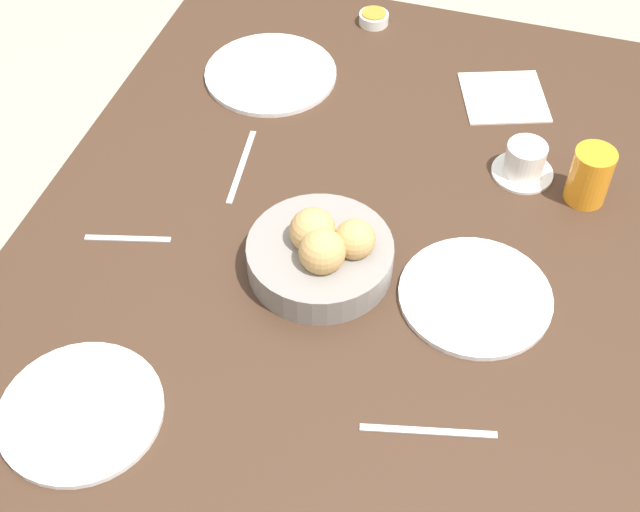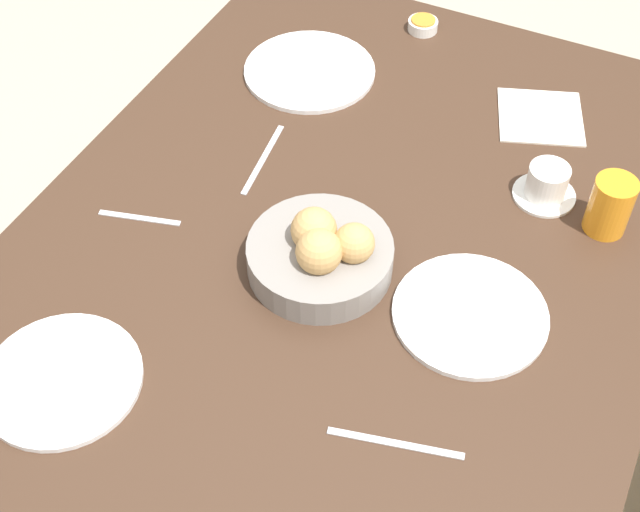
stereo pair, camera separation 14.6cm
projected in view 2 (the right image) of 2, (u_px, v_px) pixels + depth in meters
The scene contains 13 objects.
ground_plane at pixel (334, 465), 2.06m from camera, with size 10.00×10.00×0.00m, color #A89E89.
dining_table at pixel (338, 282), 1.56m from camera, with size 1.52×1.08×0.74m.
bread_basket at pixel (321, 253), 1.45m from camera, with size 0.24×0.24×0.12m.
plate_near_left at pixel (310, 71), 1.82m from camera, with size 0.27×0.27×0.01m.
plate_near_right at pixel (62, 379), 1.33m from camera, with size 0.24×0.24×0.01m.
plate_far_center at pixel (470, 314), 1.41m from camera, with size 0.25×0.25×0.01m.
juice_glass at pixel (610, 206), 1.50m from camera, with size 0.07×0.07×0.11m.
coffee_cup at pixel (547, 184), 1.57m from camera, with size 0.11×0.11×0.07m.
jam_bowl_honey at pixel (423, 25), 1.92m from camera, with size 0.06×0.06×0.03m.
fork_silver at pixel (263, 159), 1.65m from camera, with size 0.20×0.04×0.00m.
knife_silver at pixel (395, 443), 1.26m from camera, with size 0.06×0.19×0.00m.
spoon_coffee at pixel (140, 218), 1.55m from camera, with size 0.05×0.15×0.00m.
napkin at pixel (540, 117), 1.73m from camera, with size 0.21×0.21×0.00m.
Camera 2 is at (0.91, 0.41, 1.87)m, focal length 50.00 mm.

